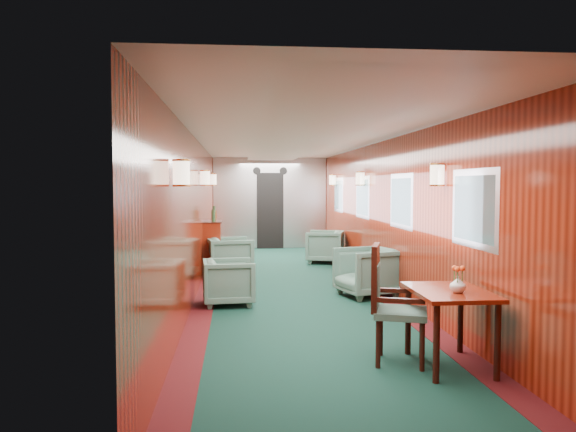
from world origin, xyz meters
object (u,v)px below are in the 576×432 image
object	(u,v)px
side_chair	(389,299)
armchair_right_near	(367,272)
armchair_right_far	(325,247)
dining_table	(450,302)
armchair_left_near	(229,282)
armchair_left_far	(230,257)
credenza	(213,245)

from	to	relation	value
side_chair	armchair_right_near	xyz separation A→B (m)	(0.52, 3.12, -0.24)
side_chair	armchair_right_far	bearing A→B (deg)	104.08
armchair_right_near	armchair_right_far	size ratio (longest dim) A/B	1.05
dining_table	armchair_left_near	xyz separation A→B (m)	(-2.07, 2.89, -0.28)
armchair_right_near	armchair_right_far	bearing A→B (deg)	164.88
dining_table	armchair_left_far	world-z (taller)	armchair_left_far
credenza	armchair_left_near	size ratio (longest dim) A/B	1.80
armchair_right_far	armchair_left_near	bearing A→B (deg)	-10.19
dining_table	side_chair	size ratio (longest dim) A/B	0.86
credenza	armchair_right_far	size ratio (longest dim) A/B	1.65
side_chair	dining_table	bearing A→B (deg)	-1.49
dining_table	armchair_right_near	distance (m)	3.31
dining_table	armchair_left_far	distance (m)	5.73
credenza	dining_table	bearing A→B (deg)	-67.89
armchair_left_far	side_chair	bearing A→B (deg)	-172.75
dining_table	armchair_left_far	xyz separation A→B (m)	(-2.08, 5.33, -0.24)
side_chair	armchair_left_far	xyz separation A→B (m)	(-1.56, 5.15, -0.25)
armchair_left_near	armchair_left_far	size ratio (longest dim) A/B	0.89
armchair_left_far	armchair_right_far	size ratio (longest dim) A/B	1.03
armchair_left_near	armchair_right_far	distance (m)	4.54
armchair_right_near	side_chair	bearing A→B (deg)	-25.53
dining_table	side_chair	distance (m)	0.55
side_chair	armchair_left_far	distance (m)	5.39
credenza	armchair_left_far	distance (m)	0.72
dining_table	credenza	size ratio (longest dim) A/B	0.76
side_chair	armchair_left_near	size ratio (longest dim) A/B	1.59
credenza	armchair_left_far	size ratio (longest dim) A/B	1.60
armchair_right_far	side_chair	bearing A→B (deg)	12.16
credenza	armchair_right_far	bearing A→B (deg)	23.29
credenza	armchair_right_near	xyz separation A→B (m)	(2.42, -2.66, -0.14)
dining_table	armchair_left_near	distance (m)	3.57
armchair_right_near	armchair_right_far	xyz separation A→B (m)	(-0.06, 3.67, -0.02)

